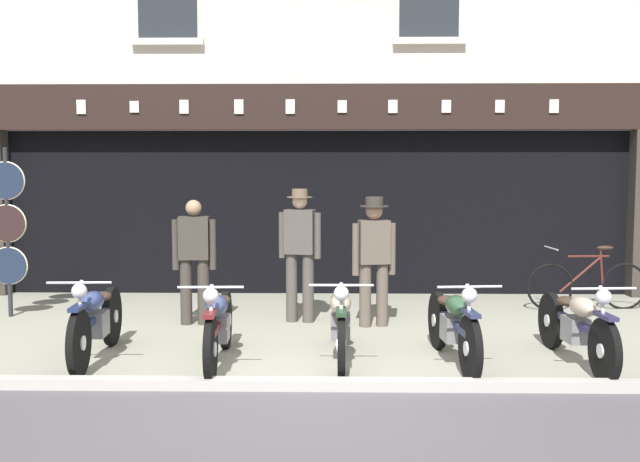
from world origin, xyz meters
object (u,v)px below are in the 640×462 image
(motorcycle_center_left, at_px, (219,324))
(motorcycle_right, at_px, (577,325))
(tyre_sign_pole, at_px, (7,225))
(advert_board_far, at_px, (525,182))
(salesman_left, at_px, (194,256))
(motorcycle_center, at_px, (340,321))
(salesman_right, at_px, (374,254))
(advert_board_near, at_px, (461,183))
(motorcycle_center_right, at_px, (453,324))
(leaning_bicycle, at_px, (588,284))
(motorcycle_left, at_px, (96,320))
(shopkeeper_center, at_px, (300,248))

(motorcycle_center_left, bearing_deg, motorcycle_right, 178.51)
(tyre_sign_pole, relative_size, advert_board_far, 2.29)
(motorcycle_right, bearing_deg, salesman_left, -28.09)
(motorcycle_center, relative_size, salesman_right, 1.20)
(salesman_left, bearing_deg, advert_board_near, -150.35)
(advert_board_far, bearing_deg, motorcycle_center_right, -112.43)
(motorcycle_right, distance_m, tyre_sign_pole, 7.32)
(motorcycle_right, relative_size, leaning_bicycle, 1.14)
(salesman_right, relative_size, leaning_bicycle, 0.94)
(tyre_sign_pole, bearing_deg, salesman_right, -6.16)
(salesman_right, relative_size, advert_board_far, 1.65)
(salesman_right, height_order, advert_board_near, advert_board_near)
(motorcycle_right, bearing_deg, tyre_sign_pole, -22.96)
(leaning_bicycle, bearing_deg, motorcycle_right, 155.05)
(motorcycle_center, height_order, tyre_sign_pole, tyre_sign_pole)
(motorcycle_center_right, xyz_separation_m, advert_board_near, (0.81, 4.40, 1.36))
(motorcycle_left, height_order, leaning_bicycle, motorcycle_left)
(motorcycle_center_left, xyz_separation_m, motorcycle_center_right, (2.41, 0.05, -0.00))
(tyre_sign_pole, bearing_deg, motorcycle_center_right, -22.74)
(motorcycle_left, bearing_deg, shopkeeper_center, -138.92)
(shopkeeper_center, relative_size, advert_board_far, 1.74)
(motorcycle_center, xyz_separation_m, shopkeeper_center, (-0.51, 1.97, 0.55))
(leaning_bicycle, bearing_deg, motorcycle_center, 125.05)
(motorcycle_center, xyz_separation_m, motorcycle_right, (2.42, -0.12, -0.00))
(motorcycle_left, distance_m, motorcycle_center_left, 1.32)
(motorcycle_right, bearing_deg, salesman_right, -46.73)
(tyre_sign_pole, relative_size, leaning_bicycle, 1.30)
(motorcycle_center, xyz_separation_m, motorcycle_center_right, (1.16, -0.12, 0.00))
(motorcycle_center_left, xyz_separation_m, advert_board_far, (4.23, 4.45, 1.36))
(motorcycle_right, bearing_deg, motorcycle_center_left, -3.28)
(motorcycle_center_left, xyz_separation_m, salesman_left, (-0.61, 1.96, 0.46))
(motorcycle_right, distance_m, salesman_right, 2.74)
(shopkeeper_center, distance_m, tyre_sign_pole, 3.97)
(advert_board_near, distance_m, advert_board_far, 1.01)
(motorcycle_right, relative_size, tyre_sign_pole, 0.88)
(salesman_left, relative_size, leaning_bicycle, 0.91)
(salesman_left, relative_size, shopkeeper_center, 0.92)
(salesman_left, bearing_deg, salesman_right, 174.53)
(motorcycle_center_right, xyz_separation_m, leaning_bicycle, (2.40, 3.05, -0.06))
(motorcycle_center_right, xyz_separation_m, salesman_left, (-3.02, 1.91, 0.47))
(motorcycle_center, distance_m, advert_board_far, 5.39)
(shopkeeper_center, xyz_separation_m, tyre_sign_pole, (-3.95, 0.27, 0.28))
(motorcycle_left, xyz_separation_m, advert_board_near, (4.53, 4.30, 1.35))
(tyre_sign_pole, distance_m, advert_board_near, 6.77)
(salesman_right, height_order, leaning_bicycle, salesman_right)
(motorcycle_left, height_order, motorcycle_right, motorcycle_left)
(salesman_left, distance_m, salesman_right, 2.30)
(advert_board_near, bearing_deg, motorcycle_right, -84.12)
(motorcycle_center_left, xyz_separation_m, motorcycle_right, (3.67, 0.05, -0.01))
(motorcycle_left, distance_m, motorcycle_center_right, 3.72)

